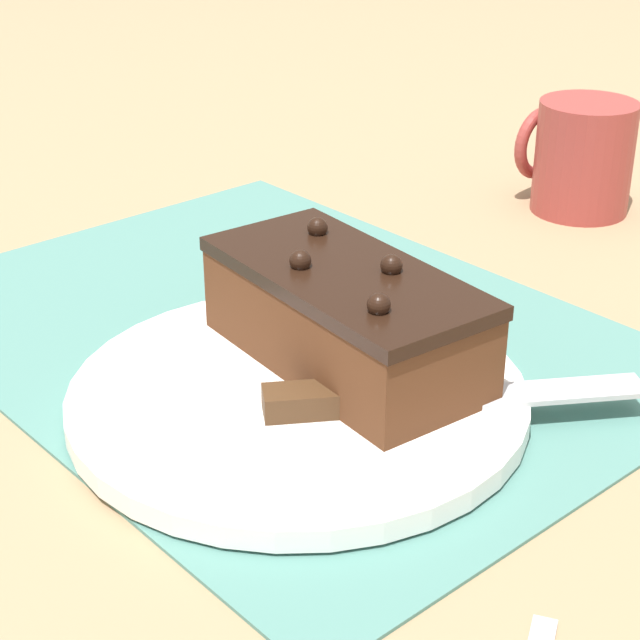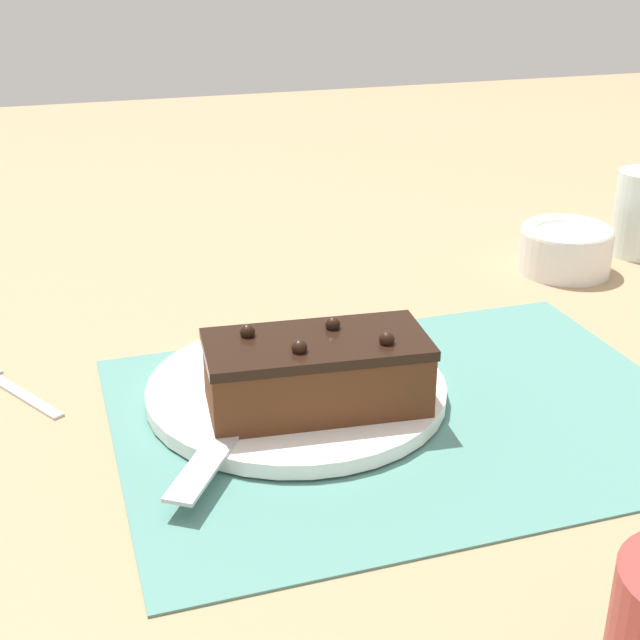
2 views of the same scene
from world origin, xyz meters
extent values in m
plane|color=#9E7F5B|center=(0.00, 0.00, 0.00)|extent=(3.00, 3.00, 0.00)
cube|color=slate|center=(0.00, 0.00, 0.00)|extent=(0.46, 0.34, 0.00)
cylinder|color=white|center=(-0.08, 0.05, 0.01)|extent=(0.25, 0.25, 0.01)
cube|color=#512D19|center=(-0.07, 0.01, 0.04)|extent=(0.17, 0.09, 0.05)
cube|color=black|center=(-0.07, 0.01, 0.07)|extent=(0.18, 0.10, 0.01)
sphere|color=black|center=(-0.12, 0.03, 0.08)|extent=(0.01, 0.01, 0.01)
sphere|color=black|center=(-0.09, -0.01, 0.08)|extent=(0.01, 0.01, 0.01)
sphere|color=black|center=(-0.05, 0.03, 0.08)|extent=(0.01, 0.01, 0.01)
sphere|color=black|center=(-0.02, -0.01, 0.08)|extent=(0.01, 0.01, 0.01)
cube|color=#472D19|center=(-0.11, 0.05, 0.02)|extent=(0.05, 0.07, 0.01)
cube|color=#B7BABF|center=(-0.16, -0.03, 0.02)|extent=(0.09, 0.13, 0.00)
cylinder|color=white|center=(0.30, 0.25, 0.02)|extent=(0.10, 0.10, 0.05)
torus|color=white|center=(0.30, 0.25, 0.05)|extent=(0.10, 0.10, 0.02)
cube|color=#B7BABF|center=(-0.29, 0.12, 0.00)|extent=(0.06, 0.10, 0.01)
camera|label=1|loc=(-0.46, 0.37, 0.30)|focal=60.00mm
camera|label=2|loc=(-0.26, -0.57, 0.36)|focal=50.00mm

